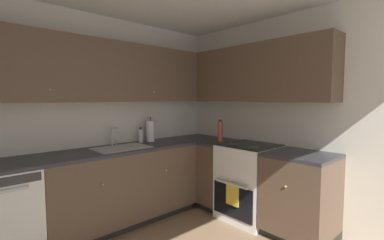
{
  "coord_description": "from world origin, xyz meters",
  "views": [
    {
      "loc": [
        -1.05,
        -1.35,
        1.44
      ],
      "look_at": [
        0.99,
        0.88,
        1.21
      ],
      "focal_mm": 25.08,
      "sensor_mm": 36.0,
      "label": 1
    }
  ],
  "objects_px": {
    "oven_range": "(250,181)",
    "paper_towel_roll": "(150,131)",
    "oil_bottle": "(220,131)",
    "soap_bottle": "(141,136)"
  },
  "relations": [
    {
      "from": "oven_range",
      "to": "paper_towel_roll",
      "type": "relative_size",
      "value": 3.14
    },
    {
      "from": "oven_range",
      "to": "oil_bottle",
      "type": "xyz_separation_m",
      "value": [
        -0.02,
        0.46,
        0.57
      ]
    },
    {
      "from": "oven_range",
      "to": "soap_bottle",
      "type": "distance_m",
      "value": 1.47
    },
    {
      "from": "paper_towel_roll",
      "to": "oil_bottle",
      "type": "relative_size",
      "value": 1.16
    },
    {
      "from": "oven_range",
      "to": "paper_towel_roll",
      "type": "distance_m",
      "value": 1.4
    },
    {
      "from": "soap_bottle",
      "to": "paper_towel_roll",
      "type": "distance_m",
      "value": 0.15
    },
    {
      "from": "oil_bottle",
      "to": "oven_range",
      "type": "bearing_deg",
      "value": -87.73
    },
    {
      "from": "paper_towel_roll",
      "to": "soap_bottle",
      "type": "bearing_deg",
      "value": 171.59
    },
    {
      "from": "soap_bottle",
      "to": "oil_bottle",
      "type": "bearing_deg",
      "value": -37.16
    },
    {
      "from": "paper_towel_roll",
      "to": "oil_bottle",
      "type": "height_order",
      "value": "paper_towel_roll"
    }
  ]
}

